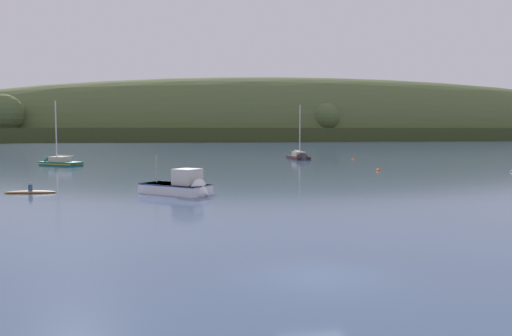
# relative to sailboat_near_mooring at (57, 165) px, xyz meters

# --- Properties ---
(ground) EXTENTS (1400.00, 1400.00, 0.00)m
(ground) POSITION_rel_sailboat_near_mooring_xyz_m (18.70, -60.32, -0.18)
(ground) COLOR #384C6B
(far_shoreline_hill) EXTENTS (561.08, 68.61, 60.29)m
(far_shoreline_hill) POSITION_rel_sailboat_near_mooring_xyz_m (82.59, 169.26, 0.15)
(far_shoreline_hill) COLOR #35401E
(far_shoreline_hill) RESTS_ON ground
(sailboat_near_mooring) EXTENTS (6.80, 5.99, 10.23)m
(sailboat_near_mooring) POSITION_rel_sailboat_near_mooring_xyz_m (0.00, 0.00, 0.00)
(sailboat_near_mooring) COLOR #0F564C
(sailboat_near_mooring) RESTS_ON ground
(sailboat_midwater_white) EXTENTS (2.75, 6.71, 10.44)m
(sailboat_midwater_white) POSITION_rel_sailboat_near_mooring_xyz_m (37.60, 8.27, -0.01)
(sailboat_midwater_white) COLOR #232328
(sailboat_midwater_white) RESTS_ON ground
(fishing_boat_moored) EXTENTS (6.06, 5.94, 3.91)m
(fishing_boat_moored) POSITION_rel_sailboat_near_mooring_xyz_m (15.37, -35.88, 0.22)
(fishing_boat_moored) COLOR white
(fishing_boat_moored) RESTS_ON ground
(canoe_with_paddler) EXTENTS (4.09, 1.56, 1.02)m
(canoe_with_paddler) POSITION_rel_sailboat_near_mooring_xyz_m (3.53, -32.89, -0.08)
(canoe_with_paddler) COLOR brown
(canoe_with_paddler) RESTS_ON ground
(mooring_buoy_midchannel) EXTENTS (0.57, 0.57, 0.65)m
(mooring_buoy_midchannel) POSITION_rel_sailboat_near_mooring_xyz_m (40.49, -16.84, -0.18)
(mooring_buoy_midchannel) COLOR #EA5B19
(mooring_buoy_midchannel) RESTS_ON ground
(mooring_buoy_off_fishing_boat) EXTENTS (0.46, 0.46, 0.54)m
(mooring_buoy_off_fishing_boat) POSITION_rel_sailboat_near_mooring_xyz_m (46.60, 7.00, -0.18)
(mooring_buoy_off_fishing_boat) COLOR #EA5B19
(mooring_buoy_off_fishing_boat) RESTS_ON ground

